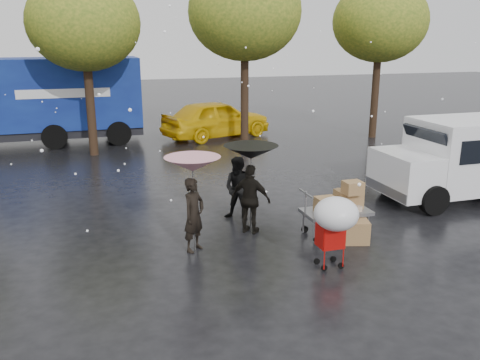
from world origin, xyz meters
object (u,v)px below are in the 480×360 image
object	(u,v)px
blue_truck	(44,102)
yellow_taxi	(216,119)
shopping_cart	(335,218)
person_black	(251,199)
white_van	(470,157)
person_pink	(194,215)
vendor_cart	(340,204)

from	to	relation	value
blue_truck	yellow_taxi	size ratio (longest dim) A/B	1.69
shopping_cart	yellow_taxi	size ratio (longest dim) A/B	0.30
person_black	yellow_taxi	xyz separation A→B (m)	(2.16, 11.30, 0.04)
shopping_cart	white_van	world-z (taller)	white_van
white_van	person_pink	bearing A→B (deg)	-170.44
vendor_cart	blue_truck	size ratio (longest dim) A/B	0.18
vendor_cart	yellow_taxi	world-z (taller)	yellow_taxi
person_black	shopping_cart	size ratio (longest dim) A/B	1.09
shopping_cart	white_van	xyz separation A→B (m)	(5.70, 3.06, 0.10)
shopping_cart	yellow_taxi	distance (m)	13.66
vendor_cart	white_van	bearing A→B (deg)	17.18
blue_truck	yellow_taxi	xyz separation A→B (m)	(7.10, -0.69, -0.92)
vendor_cart	yellow_taxi	xyz separation A→B (m)	(0.30, 12.00, 0.11)
person_black	white_van	bearing A→B (deg)	-132.75
person_black	yellow_taxi	bearing A→B (deg)	-60.17
person_pink	person_black	size ratio (longest dim) A/B	0.98
blue_truck	yellow_taxi	world-z (taller)	blue_truck
vendor_cart	shopping_cart	size ratio (longest dim) A/B	1.04
person_black	vendor_cart	size ratio (longest dim) A/B	1.05
blue_truck	shopping_cart	bearing A→B (deg)	-67.78
shopping_cart	person_pink	bearing A→B (deg)	143.75
shopping_cart	blue_truck	world-z (taller)	blue_truck
shopping_cart	blue_truck	distance (m)	15.45
person_pink	white_van	distance (m)	8.15
person_black	vendor_cart	bearing A→B (deg)	-159.98
person_pink	yellow_taxi	distance (m)	12.42
person_black	blue_truck	size ratio (longest dim) A/B	0.19
vendor_cart	shopping_cart	bearing A→B (deg)	-121.12
white_van	yellow_taxi	bearing A→B (deg)	112.81
blue_truck	white_van	bearing A→B (deg)	-44.23
shopping_cart	person_black	bearing A→B (deg)	111.33
person_black	yellow_taxi	world-z (taller)	yellow_taxi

